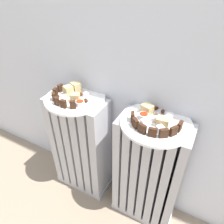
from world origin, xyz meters
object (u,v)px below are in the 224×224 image
object	(u,v)px
radiator_left	(81,147)
jam_bowl_left	(80,103)
fork	(149,131)
plate_left	(75,98)
plate_right	(156,123)
radiator_right	(148,174)
jam_bowl_right	(144,116)

from	to	relation	value
radiator_left	jam_bowl_left	size ratio (longest dim) A/B	15.28
radiator_left	fork	distance (m)	0.52
radiator_left	plate_left	world-z (taller)	plate_left
plate_right	radiator_left	bearing A→B (deg)	-180.00
plate_left	jam_bowl_left	xyz separation A→B (m)	(0.06, -0.05, 0.02)
radiator_right	plate_left	distance (m)	0.51
plate_left	jam_bowl_right	world-z (taller)	jam_bowl_right
plate_right	fork	world-z (taller)	fork
jam_bowl_left	fork	size ratio (longest dim) A/B	0.39
fork	jam_bowl_left	bearing A→B (deg)	176.02
plate_right	jam_bowl_left	distance (m)	0.34
jam_bowl_left	fork	distance (m)	0.33
radiator_right	plate_right	xyz separation A→B (m)	(0.00, -0.00, 0.32)
radiator_left	jam_bowl_right	bearing A→B (deg)	-0.50
radiator_right	jam_bowl_left	world-z (taller)	jam_bowl_left
jam_bowl_right	jam_bowl_left	bearing A→B (deg)	-171.01
jam_bowl_right	plate_left	bearing A→B (deg)	179.50
plate_left	plate_right	xyz separation A→B (m)	(0.40, 0.00, 0.00)
plate_left	fork	world-z (taller)	fork
radiator_right	fork	bearing A→B (deg)	-92.56
radiator_left	radiator_right	xyz separation A→B (m)	(0.40, 0.00, 0.00)
plate_left	jam_bowl_left	distance (m)	0.08
radiator_left	radiator_right	world-z (taller)	same
radiator_right	jam_bowl_left	bearing A→B (deg)	-171.90
radiator_left	plate_right	world-z (taller)	plate_right
plate_right	jam_bowl_right	distance (m)	0.06
jam_bowl_right	fork	bearing A→B (deg)	-53.86
plate_right	jam_bowl_left	world-z (taller)	jam_bowl_left
plate_left	jam_bowl_right	size ratio (longest dim) A/B	7.05
radiator_left	plate_left	size ratio (longest dim) A/B	2.14
plate_left	fork	size ratio (longest dim) A/B	2.76
radiator_right	radiator_left	bearing A→B (deg)	-180.00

